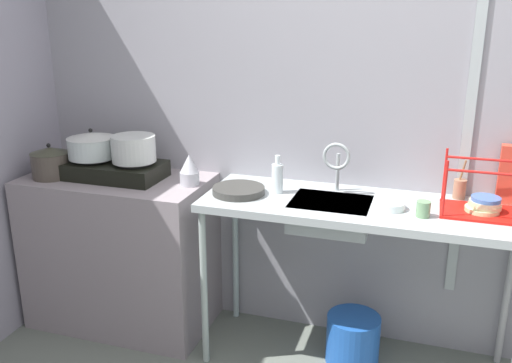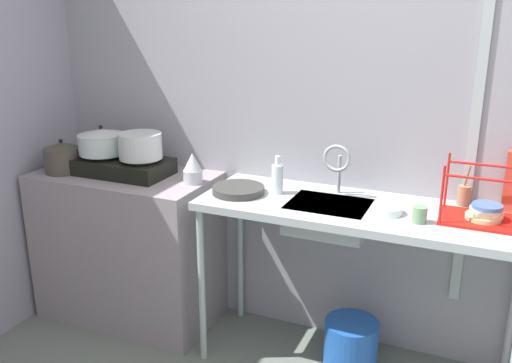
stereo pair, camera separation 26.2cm
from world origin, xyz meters
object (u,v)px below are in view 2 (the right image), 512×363
pot_on_left_burner (102,141)px  frying_pan (238,190)px  pot_beside_stove (62,157)px  faucet (337,161)px  bottle_by_sink (277,178)px  utensil_jar (464,195)px  bucket_on_floor (350,344)px  percolator (193,168)px  pot_on_right_burner (140,146)px  dish_rack (485,213)px  small_bowl_on_drainboard (387,210)px  cup_by_rack (420,215)px  stove (122,166)px  sink_basin (328,217)px

pot_on_left_burner → frying_pan: bearing=-3.0°
pot_beside_stove → faucet: size_ratio=0.79×
bottle_by_sink → utensil_jar: (0.90, 0.20, -0.03)m
faucet → bucket_on_floor: bearing=-39.5°
percolator → faucet: (0.78, 0.11, 0.10)m
pot_on_left_burner → pot_beside_stove: pot_on_left_burner is taller
frying_pan → faucet: bearing=19.4°
pot_on_right_burner → frying_pan: size_ratio=0.89×
dish_rack → small_bowl_on_drainboard: dish_rack is taller
faucet → dish_rack: dish_rack is taller
cup_by_rack → bottle_by_sink: size_ratio=0.37×
bottle_by_sink → pot_on_right_burner: bearing=-177.7°
frying_pan → cup_by_rack: cup_by_rack is taller
pot_on_right_burner → cup_by_rack: 1.57m
pot_on_left_burner → utensil_jar: (1.99, 0.23, -0.13)m
utensil_jar → dish_rack: bearing=-62.7°
pot_on_right_burner → faucet: bearing=6.2°
percolator → frying_pan: (0.31, -0.06, -0.06)m
pot_on_right_burner → bucket_on_floor: bearing=-0.1°
dish_rack → percolator: bearing=-179.3°
small_bowl_on_drainboard → cup_by_rack: bearing=-21.0°
faucet → pot_beside_stove: bearing=-172.1°
dish_rack → utensil_jar: size_ratio=1.87×
stove → faucet: faucet is taller
pot_on_right_burner → bucket_on_floor: pot_on_right_burner is taller
stove → faucet: size_ratio=2.05×
sink_basin → small_bowl_on_drainboard: bearing=-4.1°
sink_basin → utensil_jar: (0.61, 0.25, 0.12)m
faucet → dish_rack: 0.74m
percolator → cup_by_rack: size_ratio=2.27×
cup_by_rack → stove: bearing=176.7°
dish_rack → small_bowl_on_drainboard: (-0.42, -0.07, -0.02)m
faucet → pot_on_right_burner: bearing=-173.8°
cup_by_rack → percolator: bearing=174.9°
pot_on_left_burner → sink_basin: size_ratio=0.70×
sink_basin → utensil_jar: 0.67m
pot_beside_stove → sink_basin: 1.61m
pot_on_left_burner → pot_on_right_burner: (0.27, 0.00, -0.00)m
sink_basin → cup_by_rack: size_ratio=5.24×
pot_beside_stove → dish_rack: 2.31m
pot_on_left_burner → frying_pan: size_ratio=1.00×
stove → sink_basin: (1.25, -0.02, -0.12)m
stove → cup_by_rack: stove is taller
percolator → frying_pan: bearing=-11.4°
dish_rack → sink_basin: bearing=-176.2°
pot_beside_stove → small_bowl_on_drainboard: pot_beside_stove is taller
pot_on_left_burner → pot_on_right_burner: bearing=0.0°
percolator → small_bowl_on_drainboard: percolator is taller
pot_beside_stove → frying_pan: pot_beside_stove is taller
pot_on_left_burner → percolator: (0.60, 0.01, -0.10)m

